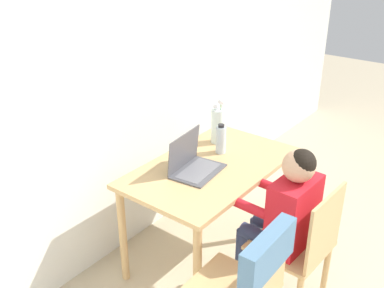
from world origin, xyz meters
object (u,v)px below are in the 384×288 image
chair_occupied (300,249)px  water_bottle (221,139)px  laptop (192,162)px  flower_vase (218,124)px  chair_spare (252,277)px  person_seated (286,210)px

chair_occupied → water_bottle: 0.89m
laptop → water_bottle: laptop is taller
chair_occupied → laptop: laptop is taller
water_bottle → flower_vase: bearing=42.9°
laptop → flower_vase: (0.44, 0.12, 0.08)m
laptop → flower_vase: flower_vase is taller
laptop → chair_occupied: bearing=-94.6°
chair_occupied → flower_vase: (0.41, 0.87, 0.40)m
chair_spare → water_bottle: bearing=-138.0°
chair_spare → flower_vase: bearing=-137.9°
person_seated → chair_occupied: bearing=90.0°
chair_spare → laptop: laptop is taller
chair_occupied → laptop: size_ratio=2.36×
chair_occupied → water_bottle: size_ratio=4.15×
chair_spare → flower_vase: flower_vase is taller
water_bottle → chair_spare: bearing=-137.2°
flower_vase → water_bottle: flower_vase is taller
chair_occupied → chair_spare: bearing=0.1°
laptop → water_bottle: size_ratio=1.76×
person_seated → laptop: 0.65m
chair_spare → flower_vase: size_ratio=2.63×
water_bottle → laptop: bearing=-179.3°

